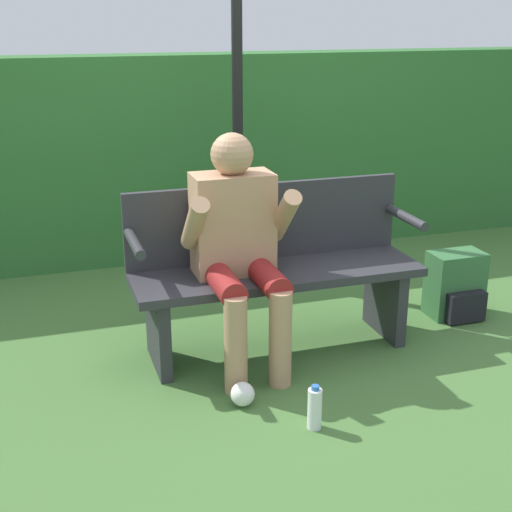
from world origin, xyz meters
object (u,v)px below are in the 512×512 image
object	(u,v)px
person_seated	(238,240)
signpost	(238,80)
backpack	(456,286)
water_bottle	(315,408)
park_bench	(274,267)

from	to	relation	value
person_seated	signpost	xyz separation A→B (m)	(0.36, 1.21, 0.66)
backpack	water_bottle	size ratio (longest dim) A/B	1.88
park_bench	person_seated	xyz separation A→B (m)	(-0.23, -0.12, 0.21)
water_bottle	signpost	xyz separation A→B (m)	(0.24, 1.94, 1.22)
signpost	water_bottle	bearing A→B (deg)	-97.01
park_bench	backpack	world-z (taller)	park_bench
park_bench	signpost	bearing A→B (deg)	83.01
person_seated	backpack	world-z (taller)	person_seated
backpack	park_bench	bearing A→B (deg)	-178.26
water_bottle	signpost	bearing A→B (deg)	82.99
water_bottle	person_seated	bearing A→B (deg)	99.57
person_seated	park_bench	bearing A→B (deg)	26.94
park_bench	person_seated	size ratio (longest dim) A/B	1.30
park_bench	water_bottle	xyz separation A→B (m)	(-0.10, -0.84, -0.35)
person_seated	water_bottle	distance (m)	0.92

